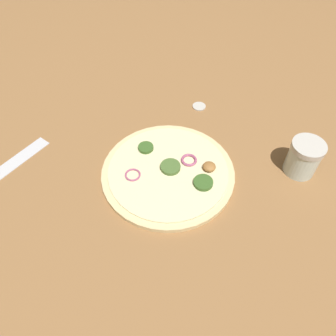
# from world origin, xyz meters

# --- Properties ---
(ground_plane) EXTENTS (3.00, 3.00, 0.00)m
(ground_plane) POSITION_xyz_m (0.00, 0.00, 0.00)
(ground_plane) COLOR olive
(pizza) EXTENTS (0.28, 0.28, 0.03)m
(pizza) POSITION_xyz_m (0.00, 0.00, 0.01)
(pizza) COLOR beige
(pizza) RESTS_ON ground_plane
(spice_jar) EXTENTS (0.07, 0.07, 0.08)m
(spice_jar) POSITION_xyz_m (0.18, 0.21, 0.04)
(spice_jar) COLOR silver
(spice_jar) RESTS_ON ground_plane
(loose_cap) EXTENTS (0.03, 0.03, 0.01)m
(loose_cap) POSITION_xyz_m (-0.10, 0.21, 0.00)
(loose_cap) COLOR beige
(loose_cap) RESTS_ON ground_plane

